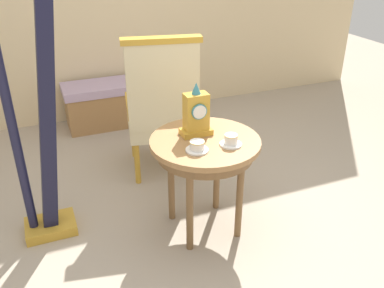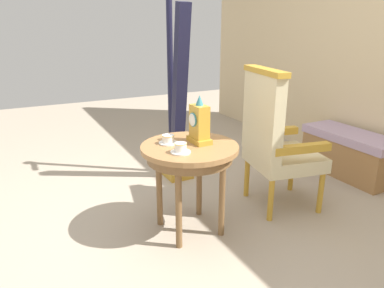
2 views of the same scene
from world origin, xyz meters
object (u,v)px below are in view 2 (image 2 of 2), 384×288
(teacup_left, at_px, (168,140))
(mantel_clock, at_px, (199,124))
(harp, at_px, (177,103))
(side_table, at_px, (190,156))
(teacup_right, at_px, (181,148))
(armchair, at_px, (274,138))
(window_bench, at_px, (349,153))

(teacup_left, distance_m, mantel_clock, 0.24)
(harp, bearing_deg, mantel_clock, -15.51)
(side_table, height_order, teacup_right, teacup_right)
(side_table, xyz_separation_m, mantel_clock, (-0.02, 0.09, 0.22))
(side_table, distance_m, mantel_clock, 0.23)
(teacup_right, distance_m, mantel_clock, 0.27)
(mantel_clock, bearing_deg, teacup_right, -57.14)
(teacup_left, bearing_deg, teacup_right, -1.93)
(harp, bearing_deg, teacup_right, -23.88)
(teacup_right, height_order, armchair, armchair)
(armchair, distance_m, window_bench, 1.19)
(armchair, height_order, harp, harp)
(mantel_clock, xyz_separation_m, armchair, (-0.00, 0.68, -0.20))
(mantel_clock, relative_size, harp, 0.18)
(harp, distance_m, window_bench, 1.80)
(teacup_left, distance_m, window_bench, 2.06)
(side_table, xyz_separation_m, teacup_right, (0.11, -0.12, 0.11))
(side_table, distance_m, teacup_left, 0.19)
(teacup_left, xyz_separation_m, mantel_clock, (0.08, 0.20, 0.11))
(teacup_right, height_order, mantel_clock, mantel_clock)
(side_table, relative_size, armchair, 0.59)
(side_table, bearing_deg, armchair, 91.86)
(armchair, bearing_deg, harp, -154.54)
(mantel_clock, relative_size, window_bench, 0.36)
(teacup_left, distance_m, harp, 0.94)
(teacup_left, bearing_deg, window_bench, 92.59)
(teacup_right, height_order, harp, harp)
(side_table, distance_m, window_bench, 1.93)
(side_table, height_order, mantel_clock, mantel_clock)
(harp, bearing_deg, teacup_left, -28.71)
(teacup_right, distance_m, harp, 1.14)
(teacup_left, height_order, armchair, armchair)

